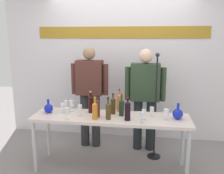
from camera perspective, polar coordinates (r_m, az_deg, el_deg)
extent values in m
plane|color=gray|center=(3.61, -0.38, -18.53)|extent=(10.00, 10.00, 0.00)
cube|color=silver|center=(4.34, 2.15, 7.55)|extent=(4.24, 0.10, 3.00)
cube|color=#AB7F24|center=(4.27, 2.10, 12.75)|extent=(2.97, 0.01, 0.20)
cube|color=silver|center=(3.29, -0.40, -7.26)|extent=(2.13, 0.57, 0.04)
cylinder|color=silver|center=(3.53, -17.82, -13.23)|extent=(0.05, 0.05, 0.73)
cylinder|color=silver|center=(3.24, 17.47, -15.58)|extent=(0.05, 0.05, 0.73)
cylinder|color=silver|center=(3.91, -14.77, -10.50)|extent=(0.05, 0.05, 0.73)
cylinder|color=silver|center=(3.65, 16.37, -12.25)|extent=(0.05, 0.05, 0.73)
sphere|color=#1323BE|center=(3.53, -14.74, -4.91)|extent=(0.13, 0.13, 0.13)
cylinder|color=#1323BE|center=(3.51, -14.82, -3.45)|extent=(0.03, 0.03, 0.08)
sphere|color=#1525BC|center=(3.28, 15.25, -6.17)|extent=(0.14, 0.14, 0.14)
cylinder|color=#1525BC|center=(3.25, 15.35, -4.47)|extent=(0.04, 0.04, 0.09)
cylinder|color=#28282A|center=(4.13, -6.42, -7.71)|extent=(0.14, 0.14, 0.90)
cylinder|color=#28282A|center=(4.08, -3.81, -7.88)|extent=(0.14, 0.14, 0.90)
cube|color=#532C27|center=(3.92, -5.31, 2.25)|extent=(0.42, 0.22, 0.56)
cylinder|color=#532C27|center=(4.00, -8.96, 1.93)|extent=(0.09, 0.09, 0.50)
cylinder|color=#532C27|center=(3.87, -1.54, 1.76)|extent=(0.09, 0.09, 0.50)
sphere|color=#9B7757|center=(3.88, -5.42, 7.91)|extent=(0.20, 0.20, 0.20)
cylinder|color=black|center=(4.01, 6.10, -8.80)|extent=(0.14, 0.14, 0.83)
cylinder|color=black|center=(4.01, 9.04, -8.89)|extent=(0.14, 0.14, 0.83)
cube|color=#2D412B|center=(3.82, 7.86, 1.15)|extent=(0.45, 0.22, 0.59)
cylinder|color=#2D412B|center=(3.84, 3.72, 0.85)|extent=(0.09, 0.09, 0.53)
cylinder|color=#2D412B|center=(3.83, 11.97, 0.59)|extent=(0.09, 0.09, 0.53)
sphere|color=beige|center=(3.76, 8.03, 7.30)|extent=(0.21, 0.21, 0.21)
cylinder|color=orange|center=(3.46, 1.73, -3.95)|extent=(0.07, 0.07, 0.23)
cone|color=orange|center=(3.43, 1.74, -1.88)|extent=(0.07, 0.07, 0.03)
cylinder|color=orange|center=(3.42, 1.74, -1.43)|extent=(0.02, 0.02, 0.08)
cylinder|color=black|center=(3.41, 1.75, -0.65)|extent=(0.03, 0.03, 0.02)
cylinder|color=#1B331D|center=(3.28, 2.27, -5.07)|extent=(0.07, 0.07, 0.21)
cone|color=#1B331D|center=(3.25, 2.29, -3.13)|extent=(0.07, 0.07, 0.03)
cylinder|color=#1B331D|center=(3.25, 2.29, -2.62)|extent=(0.02, 0.02, 0.09)
cylinder|color=#AF2615|center=(3.23, 2.30, -1.75)|extent=(0.03, 0.03, 0.02)
cylinder|color=orange|center=(3.15, -4.05, -5.84)|extent=(0.07, 0.07, 0.20)
cone|color=orange|center=(3.12, -4.08, -3.85)|extent=(0.07, 0.07, 0.03)
cylinder|color=orange|center=(3.11, -4.09, -3.36)|extent=(0.02, 0.02, 0.08)
cylinder|color=gold|center=(3.10, -4.10, -2.50)|extent=(0.03, 0.03, 0.02)
cylinder|color=#51271D|center=(3.24, -3.45, -5.20)|extent=(0.07, 0.07, 0.22)
cone|color=#51271D|center=(3.21, -3.47, -3.12)|extent=(0.07, 0.07, 0.03)
cylinder|color=#51271D|center=(3.20, -3.48, -2.79)|extent=(0.03, 0.03, 0.06)
cylinder|color=black|center=(3.19, -3.49, -2.11)|extent=(0.03, 0.03, 0.02)
cylinder|color=black|center=(3.11, 3.69, -5.87)|extent=(0.08, 0.08, 0.22)
cone|color=black|center=(3.08, 3.72, -3.64)|extent=(0.08, 0.08, 0.03)
cylinder|color=black|center=(3.07, 3.73, -3.29)|extent=(0.02, 0.02, 0.07)
cylinder|color=red|center=(3.06, 3.74, -2.55)|extent=(0.03, 0.03, 0.02)
cylinder|color=black|center=(3.43, -5.05, -4.27)|extent=(0.07, 0.07, 0.22)
cone|color=black|center=(3.39, -5.09, -2.28)|extent=(0.07, 0.07, 0.03)
cylinder|color=black|center=(3.39, -5.09, -1.87)|extent=(0.03, 0.03, 0.07)
cylinder|color=gold|center=(3.38, -5.11, -1.12)|extent=(0.03, 0.03, 0.02)
cylinder|color=#452F10|center=(3.36, 0.26, -4.63)|extent=(0.07, 0.07, 0.21)
cone|color=#452F10|center=(3.33, 0.26, -2.71)|extent=(0.07, 0.07, 0.03)
cylinder|color=#452F10|center=(3.32, 0.26, -2.36)|extent=(0.02, 0.02, 0.07)
cylinder|color=black|center=(3.31, 0.27, -1.68)|extent=(0.03, 0.03, 0.02)
cylinder|color=#433816|center=(3.15, -0.90, -5.87)|extent=(0.07, 0.07, 0.20)
cone|color=#433816|center=(3.12, -0.90, -3.91)|extent=(0.07, 0.07, 0.03)
cylinder|color=#433816|center=(3.11, -0.91, -3.43)|extent=(0.02, 0.02, 0.08)
cylinder|color=black|center=(3.10, -0.91, -2.59)|extent=(0.03, 0.03, 0.02)
cylinder|color=white|center=(3.53, -9.49, -5.75)|extent=(0.06, 0.06, 0.00)
cylinder|color=white|center=(3.52, -9.51, -5.13)|extent=(0.01, 0.01, 0.08)
cylinder|color=white|center=(3.49, -9.56, -3.83)|extent=(0.06, 0.06, 0.09)
cylinder|color=white|center=(3.62, -10.80, -5.36)|extent=(0.05, 0.05, 0.00)
cylinder|color=white|center=(3.61, -10.82, -4.87)|extent=(0.01, 0.01, 0.06)
cylinder|color=white|center=(3.59, -10.87, -3.76)|extent=(0.06, 0.06, 0.08)
cylinder|color=white|center=(3.50, -11.47, -5.96)|extent=(0.06, 0.06, 0.00)
cylinder|color=white|center=(3.49, -11.50, -5.38)|extent=(0.01, 0.01, 0.07)
cylinder|color=white|center=(3.47, -11.54, -4.31)|extent=(0.06, 0.06, 0.07)
cylinder|color=white|center=(3.22, -10.48, -7.53)|extent=(0.05, 0.05, 0.00)
cylinder|color=white|center=(3.20, -10.50, -6.88)|extent=(0.01, 0.01, 0.07)
cylinder|color=white|center=(3.18, -10.56, -5.54)|extent=(0.07, 0.07, 0.08)
cylinder|color=white|center=(3.34, -7.53, -6.70)|extent=(0.06, 0.06, 0.00)
cylinder|color=white|center=(3.33, -7.54, -6.12)|extent=(0.01, 0.01, 0.07)
cylinder|color=white|center=(3.31, -7.58, -4.87)|extent=(0.06, 0.06, 0.08)
cylinder|color=white|center=(3.23, 12.57, -7.54)|extent=(0.06, 0.06, 0.00)
cylinder|color=white|center=(3.22, 12.59, -7.05)|extent=(0.01, 0.01, 0.06)
cylinder|color=white|center=(3.20, 12.65, -5.85)|extent=(0.07, 0.07, 0.09)
cylinder|color=white|center=(3.18, 7.51, -7.67)|extent=(0.06, 0.06, 0.00)
cylinder|color=white|center=(3.17, 7.53, -7.06)|extent=(0.01, 0.01, 0.07)
cylinder|color=white|center=(3.14, 7.56, -5.88)|extent=(0.06, 0.06, 0.07)
cylinder|color=white|center=(3.33, 9.34, -6.83)|extent=(0.06, 0.06, 0.00)
cylinder|color=white|center=(3.32, 9.36, -6.28)|extent=(0.01, 0.01, 0.06)
cylinder|color=white|center=(3.30, 9.40, -5.21)|extent=(0.06, 0.06, 0.07)
cylinder|color=white|center=(3.07, 6.96, -8.39)|extent=(0.06, 0.06, 0.00)
cylinder|color=white|center=(3.06, 6.98, -7.85)|extent=(0.01, 0.01, 0.06)
cylinder|color=white|center=(3.03, 7.01, -6.61)|extent=(0.06, 0.06, 0.08)
cylinder|color=black|center=(3.94, 9.81, -15.78)|extent=(0.20, 0.20, 0.02)
cylinder|color=black|center=(3.65, 10.23, -5.15)|extent=(0.02, 0.02, 1.54)
sphere|color=#232328|center=(3.50, 10.71, 7.47)|extent=(0.06, 0.06, 0.06)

